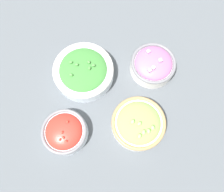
# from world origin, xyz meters

# --- Properties ---
(ground_plane) EXTENTS (3.00, 3.00, 0.00)m
(ground_plane) POSITION_xyz_m (0.00, 0.00, 0.00)
(ground_plane) COLOR #4C5156
(bowl_lettuce) EXTENTS (0.18, 0.18, 0.08)m
(bowl_lettuce) POSITION_xyz_m (-0.10, 0.08, 0.03)
(bowl_lettuce) COLOR silver
(bowl_lettuce) RESTS_ON ground_plane
(bowl_broccoli) EXTENTS (0.21, 0.21, 0.08)m
(bowl_broccoli) POSITION_xyz_m (0.12, -0.07, 0.04)
(bowl_broccoli) COLOR silver
(bowl_broccoli) RESTS_ON ground_plane
(bowl_red_onion) EXTENTS (0.16, 0.16, 0.08)m
(bowl_red_onion) POSITION_xyz_m (-0.12, -0.14, 0.04)
(bowl_red_onion) COLOR silver
(bowl_red_onion) RESTS_ON ground_plane
(bowl_cherry_tomatoes) EXTENTS (0.15, 0.15, 0.07)m
(bowl_cherry_tomatoes) POSITION_xyz_m (0.13, 0.15, 0.03)
(bowl_cherry_tomatoes) COLOR silver
(bowl_cherry_tomatoes) RESTS_ON ground_plane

